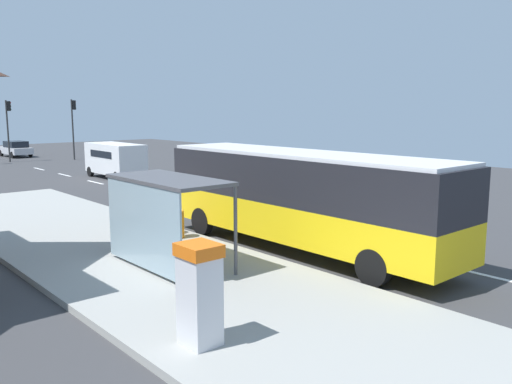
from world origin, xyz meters
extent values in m
cube|color=#38383A|center=(0.00, 14.00, -0.02)|extent=(56.00, 92.00, 0.04)
cube|color=#999993|center=(-6.40, 2.00, 0.09)|extent=(6.20, 30.00, 0.18)
cube|color=silver|center=(0.25, -6.00, 0.01)|extent=(0.16, 2.20, 0.01)
cube|color=silver|center=(0.25, -1.00, 0.01)|extent=(0.16, 2.20, 0.01)
cube|color=silver|center=(0.25, 4.00, 0.01)|extent=(0.16, 2.20, 0.01)
cube|color=silver|center=(0.25, 9.00, 0.01)|extent=(0.16, 2.20, 0.01)
cube|color=silver|center=(0.25, 14.00, 0.01)|extent=(0.16, 2.20, 0.01)
cube|color=silver|center=(0.25, 19.00, 0.01)|extent=(0.16, 2.20, 0.01)
cube|color=silver|center=(0.25, 24.00, 0.01)|extent=(0.16, 2.20, 0.01)
cube|color=silver|center=(0.25, 29.00, 0.01)|extent=(0.16, 2.20, 0.01)
cube|color=yellow|center=(-1.70, -0.75, 1.07)|extent=(2.51, 11.00, 1.15)
cube|color=black|center=(-1.70, -0.75, 2.38)|extent=(2.51, 11.00, 1.45)
cube|color=silver|center=(-1.70, -0.75, 3.15)|extent=(2.38, 10.78, 0.12)
cube|color=black|center=(-1.70, 4.70, 2.30)|extent=(2.30, 0.12, 1.22)
cube|color=black|center=(-2.91, -1.25, 2.30)|extent=(0.09, 8.58, 1.10)
cylinder|color=black|center=(-2.83, 3.15, 0.50)|extent=(0.28, 1.00, 1.00)
cylinder|color=black|center=(-0.57, 3.15, 0.50)|extent=(0.28, 1.00, 1.00)
cylinder|color=black|center=(-2.83, -4.45, 0.50)|extent=(0.28, 1.00, 1.00)
cylinder|color=black|center=(-0.57, -4.45, 0.50)|extent=(0.28, 1.00, 1.00)
cube|color=white|center=(2.20, 20.09, 1.32)|extent=(2.05, 5.22, 1.96)
cube|color=black|center=(2.20, 20.09, 1.66)|extent=(2.07, 3.14, 0.44)
cylinder|color=black|center=(3.08, 18.08, 0.34)|extent=(0.23, 0.68, 0.68)
cylinder|color=black|center=(1.28, 18.10, 0.34)|extent=(0.23, 0.68, 0.68)
cylinder|color=black|center=(3.12, 22.08, 0.34)|extent=(0.23, 0.68, 0.68)
cylinder|color=black|center=(1.32, 22.10, 0.34)|extent=(0.23, 0.68, 0.68)
cube|color=#B7B7BC|center=(2.30, 41.28, 0.62)|extent=(2.02, 4.48, 0.60)
cube|color=black|center=(2.31, 41.08, 1.22)|extent=(1.70, 2.45, 0.60)
cylinder|color=black|center=(1.41, 42.73, 0.32)|extent=(0.23, 0.65, 0.64)
cylinder|color=black|center=(3.04, 42.81, 0.32)|extent=(0.23, 0.65, 0.64)
cylinder|color=black|center=(1.56, 39.74, 0.32)|extent=(0.23, 0.65, 0.64)
cylinder|color=black|center=(3.19, 39.82, 0.32)|extent=(0.23, 0.65, 0.64)
cube|color=silver|center=(-8.42, -4.61, 1.03)|extent=(0.60, 0.70, 1.70)
cube|color=orange|center=(-8.42, -4.61, 2.00)|extent=(0.66, 0.76, 0.24)
cube|color=black|center=(-8.11, -4.61, 1.30)|extent=(0.03, 0.36, 0.44)
cylinder|color=orange|center=(-4.20, 2.74, 0.66)|extent=(0.52, 0.52, 0.95)
cylinder|color=red|center=(-4.20, 3.44, 0.66)|extent=(0.52, 0.52, 0.95)
cylinder|color=#2D2D2D|center=(5.40, 34.73, 2.71)|extent=(0.14, 0.14, 5.42)
cube|color=black|center=(5.62, 34.73, 4.92)|extent=(0.24, 0.28, 0.84)
sphere|color=red|center=(5.74, 34.73, 5.20)|extent=(0.16, 0.16, 0.16)
sphere|color=#3C2C03|center=(5.74, 34.73, 4.92)|extent=(0.16, 0.16, 0.16)
sphere|color=black|center=(5.74, 34.73, 4.64)|extent=(0.16, 0.16, 0.16)
cylinder|color=#2D2D2D|center=(0.30, 36.33, 2.66)|extent=(0.14, 0.14, 5.32)
cube|color=black|center=(0.52, 36.33, 4.82)|extent=(0.24, 0.28, 0.84)
sphere|color=red|center=(0.64, 36.33, 5.10)|extent=(0.16, 0.16, 0.16)
sphere|color=#3C2C03|center=(0.64, 36.33, 4.82)|extent=(0.16, 0.16, 0.16)
sphere|color=black|center=(0.64, 36.33, 4.54)|extent=(0.16, 0.16, 0.16)
cube|color=#4C4C51|center=(-6.10, 0.13, 2.63)|extent=(1.80, 4.00, 0.10)
cube|color=#8CA5B2|center=(-6.95, 0.13, 1.43)|extent=(0.06, 3.80, 2.30)
cylinder|color=#4C4C51|center=(-5.25, -1.77, 1.40)|extent=(0.10, 0.10, 2.44)
cylinder|color=#4C4C51|center=(-5.25, 2.03, 1.40)|extent=(0.10, 0.10, 2.44)
camera|label=1|loc=(-13.83, -12.38, 4.56)|focal=37.09mm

